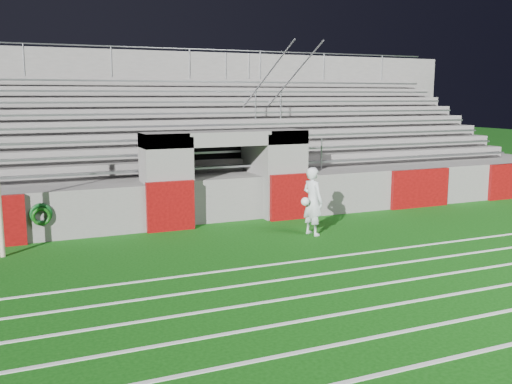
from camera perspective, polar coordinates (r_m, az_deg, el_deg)
name	(u,v)px	position (r m, az deg, el deg)	size (l,w,h in m)	color
ground	(279,250)	(13.46, 2.27, -5.85)	(90.00, 90.00, 0.00)	#0D480C
field_markings	(418,329)	(9.45, 15.86, -13.01)	(28.00, 8.09, 0.01)	white
stadium_structure	(182,155)	(20.56, -7.37, 3.66)	(26.00, 8.48, 5.42)	slate
goalkeeper_with_ball	(313,201)	(14.83, 5.68, -0.92)	(0.68, 0.73, 1.78)	silver
hose_coil	(41,215)	(14.91, -20.68, -2.15)	(0.54, 0.14, 0.56)	#0C3D16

